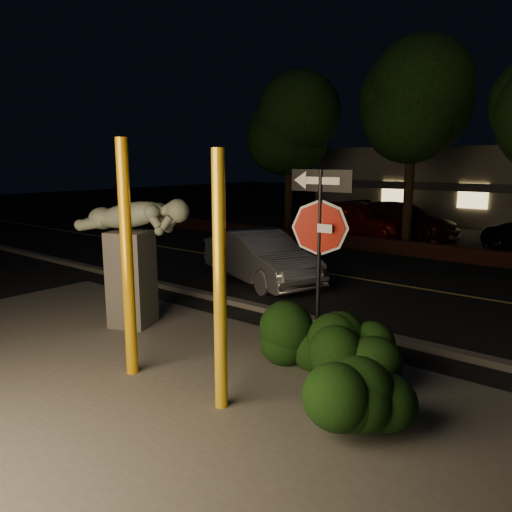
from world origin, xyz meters
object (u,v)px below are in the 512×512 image
at_px(sculpture, 132,248).
at_px(silver_sedan, 260,257).
at_px(signpost, 320,228).
at_px(parked_car_red, 352,219).
at_px(yellow_pole_right, 220,284).
at_px(parked_car_darkred, 400,220).
at_px(yellow_pole_left, 127,261).

height_order(sculpture, silver_sedan, sculpture).
relative_size(signpost, parked_car_red, 0.66).
bearing_deg(silver_sedan, yellow_pole_right, -124.73).
distance_m(yellow_pole_right, silver_sedan, 7.21).
xyz_separation_m(signpost, silver_sedan, (-4.21, 3.80, -1.55)).
bearing_deg(parked_car_darkred, signpost, -151.76).
height_order(sculpture, parked_car_darkred, sculpture).
xyz_separation_m(parked_car_red, parked_car_darkred, (1.52, 1.54, -0.07)).
xyz_separation_m(silver_sedan, parked_car_darkred, (-0.38, 10.31, 0.05)).
distance_m(signpost, sculpture, 3.99).
height_order(yellow_pole_right, parked_car_darkred, yellow_pole_right).
bearing_deg(sculpture, parked_car_red, 76.98).
height_order(signpost, silver_sedan, signpost).
bearing_deg(yellow_pole_right, parked_car_red, 111.98).
bearing_deg(yellow_pole_left, silver_sedan, 110.07).
height_order(yellow_pole_left, sculpture, yellow_pole_left).
relative_size(sculpture, parked_car_red, 0.54).
bearing_deg(sculpture, silver_sedan, 71.69).
bearing_deg(signpost, silver_sedan, 136.83).
distance_m(silver_sedan, parked_car_red, 8.98).
distance_m(yellow_pole_right, parked_car_darkred, 16.83).
height_order(silver_sedan, parked_car_darkred, parked_car_darkred).
bearing_deg(signpost, yellow_pole_left, -134.14).
distance_m(yellow_pole_left, parked_car_red, 15.34).
bearing_deg(parked_car_red, sculpture, -175.83).
distance_m(sculpture, silver_sedan, 4.59).
xyz_separation_m(sculpture, parked_car_darkred, (-0.71, 14.80, -0.85)).
height_order(sculpture, parked_car_red, sculpture).
relative_size(signpost, parked_car_darkred, 0.61).
bearing_deg(parked_car_red, parked_car_darkred, -50.09).
relative_size(yellow_pole_left, silver_sedan, 0.85).
bearing_deg(silver_sedan, parked_car_darkred, 23.09).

